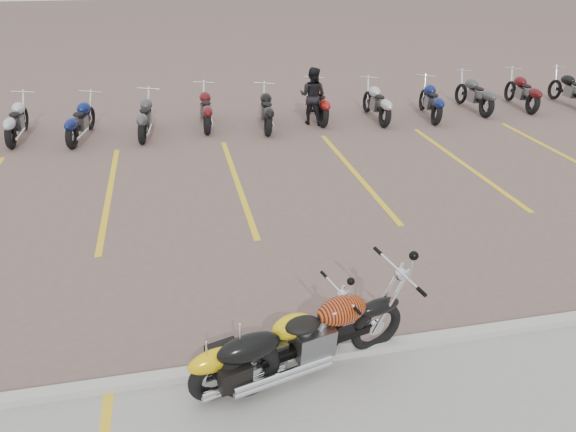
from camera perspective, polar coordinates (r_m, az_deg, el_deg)
The scene contains 7 objects.
ground at distance 8.83m, azimuth -1.77°, elevation -6.34°, with size 100.00×100.00×0.00m, color brown.
curb at distance 7.21m, azimuth 1.23°, elevation -14.28°, with size 60.00×0.18×0.12m, color #ADAAA3.
parking_stripes at distance 12.36m, azimuth -5.19°, elevation 3.46°, with size 38.00×5.50×0.01m, color gold, non-canonical shape.
yellow_cruiser at distance 6.78m, azimuth -2.30°, elevation -13.42°, with size 2.01×0.73×0.85m.
flame_cruiser at distance 6.80m, azimuth 2.19°, elevation -12.35°, with size 2.44×0.78×1.02m.
person_b at distance 16.29m, azimuth 2.52°, elevation 12.10°, with size 0.78×0.61×1.61m, color black.
bg_bike_row at distance 16.37m, azimuth 0.34°, elevation 11.27°, with size 22.27×2.05×1.10m.
Camera 1 is at (-1.30, -7.34, 4.73)m, focal length 35.00 mm.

